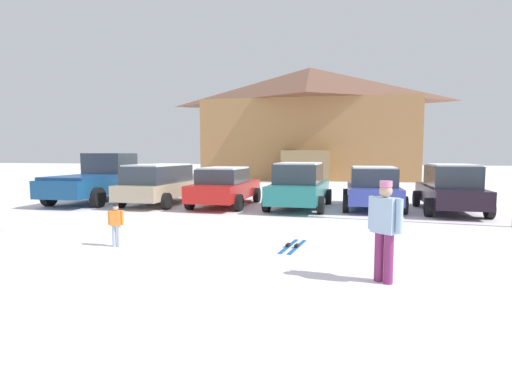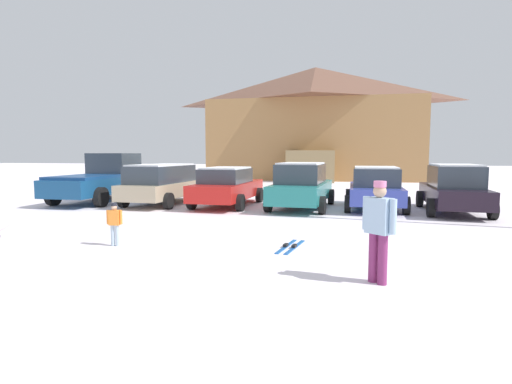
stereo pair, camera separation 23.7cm
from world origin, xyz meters
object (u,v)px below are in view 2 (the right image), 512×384
Objects in this scene: ski_lodge at (315,122)px; skier_child_in_orange_jacket at (115,222)px; parked_blue_hatchback at (375,188)px; pair_of_skis at (290,246)px; parked_red_sedan at (227,186)px; parked_black_sedan at (453,189)px; skier_adult_in_blue_parka at (379,226)px; pickup_truck at (104,179)px; parked_beige_suv at (162,183)px; parked_teal_hatchback at (302,186)px.

ski_lodge is 28.34m from skier_child_in_orange_jacket.
parked_blue_hatchback is 2.93× the size of pair_of_skis.
parked_blue_hatchback is at bearing 4.06° from parked_red_sedan.
parked_black_sedan reaches higher than skier_adult_in_blue_parka.
parked_black_sedan is at bearing 40.50° from skier_child_in_orange_jacket.
parked_black_sedan reaches higher than parked_red_sedan.
pair_of_skis is at bearing -36.38° from pickup_truck.
ski_lodge is 4.20× the size of parked_blue_hatchback.
pickup_truck is 5.74× the size of skier_child_in_orange_jacket.
skier_child_in_orange_jacket reaches higher than pair_of_skis.
skier_child_in_orange_jacket is (-5.68, 1.36, -0.38)m from skier_adult_in_blue_parka.
parked_blue_hatchback is 0.76× the size of pickup_truck.
skier_adult_in_blue_parka is (8.20, -8.73, 0.03)m from parked_beige_suv.
parked_blue_hatchback is (4.16, -20.03, -4.10)m from ski_lodge.
parked_red_sedan is (-1.64, -20.45, -4.11)m from ski_lodge.
parked_black_sedan is at bearing -8.25° from parked_blue_hatchback.
parked_black_sedan is 3.05× the size of pair_of_skis.
parked_blue_hatchback is at bearing 87.31° from skier_adult_in_blue_parka.
pickup_truck reaches higher than parked_black_sedan.
parked_teal_hatchback is 9.14m from skier_adult_in_blue_parka.
parked_black_sedan is 8.33m from pair_of_skis.
pickup_truck is 3.41× the size of skier_adult_in_blue_parka.
pickup_truck is 11.88m from pair_of_skis.
parked_beige_suv reaches higher than skier_child_in_orange_jacket.
parked_beige_suv is 0.95× the size of parked_teal_hatchback.
skier_child_in_orange_jacket is (-0.31, -7.49, -0.25)m from parked_red_sedan.
parked_blue_hatchback is 0.96× the size of parked_black_sedan.
skier_adult_in_blue_parka is at bearing -50.93° from pair_of_skis.
parked_red_sedan is 5.81m from parked_blue_hatchback.
ski_lodge reaches higher than skier_child_in_orange_jacket.
parked_beige_suv is 7.80m from skier_child_in_orange_jacket.
parked_black_sedan is (5.44, 0.03, -0.02)m from parked_teal_hatchback.
parked_red_sedan is 7.63m from pair_of_skis.
parked_beige_suv is at bearing 134.45° from pair_of_skis.
skier_adult_in_blue_parka reaches higher than parked_blue_hatchback.
skier_adult_in_blue_parka is at bearing -13.43° from skier_child_in_orange_jacket.
parked_blue_hatchback is 2.71m from parked_black_sedan.
parked_red_sedan is 1.04× the size of parked_black_sedan.
parked_black_sedan reaches higher than parked_blue_hatchback.
pair_of_skis is at bearing -107.15° from parked_blue_hatchback.
parked_teal_hatchback is 0.86× the size of pickup_truck.
parked_red_sedan is at bearing 118.38° from pair_of_skis.
pickup_truck is (-14.40, 0.32, 0.13)m from parked_black_sedan.
pickup_truck is 9.64m from skier_child_in_orange_jacket.
ski_lodge is 21.84m from pickup_truck.
pickup_truck is (-7.56, -20.10, -3.93)m from ski_lodge.
pickup_truck is 3.84× the size of pair_of_skis.
parked_black_sedan reaches higher than pair_of_skis.
pair_of_skis is at bearing -61.62° from parked_red_sedan.
skier_adult_in_blue_parka is at bearing -92.69° from parked_blue_hatchback.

